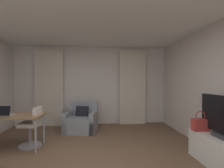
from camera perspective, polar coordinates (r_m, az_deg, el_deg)
name	(u,v)px	position (r m, az deg, el deg)	size (l,w,h in m)	color
wall_window	(92,86)	(5.65, -6.96, -0.55)	(5.12, 0.06, 2.60)	silver
ceiling	(86,5)	(2.88, -8.94, 25.26)	(5.12, 6.12, 0.06)	white
curtain_left_panel	(49,87)	(5.73, -20.87, -1.09)	(0.90, 0.06, 2.50)	beige
curtain_right_panel	(133,87)	(5.65, 7.08, -1.06)	(0.90, 0.06, 2.50)	beige
armchair	(81,121)	(4.99, -10.53, -12.58)	(0.99, 0.91, 0.81)	gray
desk	(7,118)	(4.23, -32.55, -9.81)	(1.47, 0.63, 0.72)	olive
desk_chair	(32,129)	(4.18, -25.86, -13.72)	(0.48, 0.48, 0.88)	gray
laptop	(5,114)	(4.16, -33.01, -8.55)	(0.35, 0.28, 0.22)	#ADADB2
tv_console	(222,153)	(3.47, 33.61, -19.17)	(0.46, 1.20, 0.52)	white
tv_flatscreen	(224,118)	(3.29, 34.16, -9.69)	(0.20, 1.08, 0.69)	#333338
handbag_primary	(201,124)	(3.61, 28.19, -12.11)	(0.30, 0.14, 0.37)	#B73833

